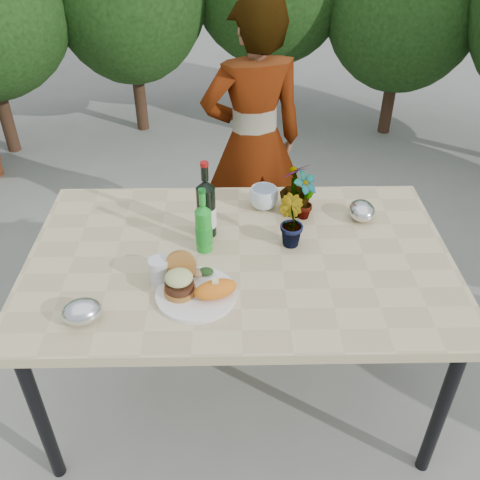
{
  "coord_description": "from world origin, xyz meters",
  "views": [
    {
      "loc": [
        -0.03,
        -1.59,
        1.99
      ],
      "look_at": [
        0.0,
        -0.08,
        0.88
      ],
      "focal_mm": 40.0,
      "sensor_mm": 36.0,
      "label": 1
    }
  ],
  "objects_px": {
    "patio_table": "(240,267)",
    "wine_bottle": "(206,209)",
    "dinner_plate": "(196,294)",
    "person": "(253,143)"
  },
  "relations": [
    {
      "from": "patio_table",
      "to": "wine_bottle",
      "type": "relative_size",
      "value": 5.01
    },
    {
      "from": "dinner_plate",
      "to": "patio_table",
      "type": "bearing_deg",
      "value": 55.72
    },
    {
      "from": "dinner_plate",
      "to": "wine_bottle",
      "type": "distance_m",
      "value": 0.38
    },
    {
      "from": "wine_bottle",
      "to": "person",
      "type": "bearing_deg",
      "value": 68.91
    },
    {
      "from": "patio_table",
      "to": "wine_bottle",
      "type": "bearing_deg",
      "value": 131.56
    },
    {
      "from": "patio_table",
      "to": "person",
      "type": "bearing_deg",
      "value": 84.78
    },
    {
      "from": "wine_bottle",
      "to": "person",
      "type": "distance_m",
      "value": 0.85
    },
    {
      "from": "dinner_plate",
      "to": "person",
      "type": "relative_size",
      "value": 0.19
    },
    {
      "from": "patio_table",
      "to": "wine_bottle",
      "type": "xyz_separation_m",
      "value": [
        -0.13,
        0.14,
        0.17
      ]
    },
    {
      "from": "person",
      "to": "dinner_plate",
      "type": "bearing_deg",
      "value": 64.76
    }
  ]
}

